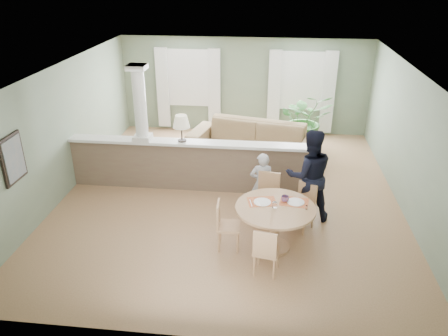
# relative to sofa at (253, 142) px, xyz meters

# --- Properties ---
(ground) EXTENTS (8.00, 8.00, 0.00)m
(ground) POSITION_rel_sofa_xyz_m (-0.38, -1.92, -0.47)
(ground) COLOR tan
(ground) RESTS_ON ground
(room_shell) EXTENTS (7.02, 8.02, 2.71)m
(room_shell) POSITION_rel_sofa_xyz_m (-0.41, -1.29, 1.35)
(room_shell) COLOR gray
(room_shell) RESTS_ON ground
(pony_wall) EXTENTS (5.32, 0.38, 2.70)m
(pony_wall) POSITION_rel_sofa_xyz_m (-1.36, -1.72, 0.24)
(pony_wall) COLOR #726049
(pony_wall) RESTS_ON ground
(sofa) EXTENTS (3.39, 1.95, 0.93)m
(sofa) POSITION_rel_sofa_xyz_m (0.00, 0.00, 0.00)
(sofa) COLOR olive
(sofa) RESTS_ON ground
(houseplant) EXTENTS (1.54, 1.39, 1.51)m
(houseplant) POSITION_rel_sofa_xyz_m (1.32, 1.05, 0.29)
(houseplant) COLOR #2E6227
(houseplant) RESTS_ON ground
(dining_table) EXTENTS (1.35, 1.35, 0.92)m
(dining_table) POSITION_rel_sofa_xyz_m (0.57, -3.75, 0.18)
(dining_table) COLOR tan
(dining_table) RESTS_ON ground
(chair_far_boy) EXTENTS (0.51, 0.51, 0.96)m
(chair_far_boy) POSITION_rel_sofa_xyz_m (0.42, -2.83, 0.06)
(chair_far_boy) COLOR tan
(chair_far_boy) RESTS_ON ground
(chair_far_man) EXTENTS (0.55, 0.55, 0.88)m
(chair_far_man) POSITION_rel_sofa_xyz_m (1.09, -3.03, 0.02)
(chair_far_man) COLOR tan
(chair_far_man) RESTS_ON ground
(chair_near) EXTENTS (0.45, 0.45, 0.86)m
(chair_near) POSITION_rel_sofa_xyz_m (0.43, -4.52, 0.01)
(chair_near) COLOR tan
(chair_near) RESTS_ON ground
(chair_side) EXTENTS (0.41, 0.41, 0.87)m
(chair_side) POSITION_rel_sofa_xyz_m (-0.29, -3.84, 0.02)
(chair_side) COLOR tan
(chair_side) RESTS_ON ground
(child_person) EXTENTS (0.50, 0.37, 1.28)m
(child_person) POSITION_rel_sofa_xyz_m (0.30, -2.58, 0.17)
(child_person) COLOR #A8A8AE
(child_person) RESTS_ON ground
(man_person) EXTENTS (0.98, 0.82, 1.82)m
(man_person) POSITION_rel_sofa_xyz_m (1.18, -2.68, 0.44)
(man_person) COLOR black
(man_person) RESTS_ON ground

